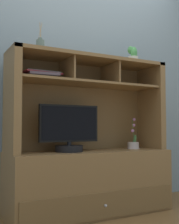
% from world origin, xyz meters
% --- Properties ---
extents(floor_plane, '(6.00, 6.00, 0.02)m').
position_xyz_m(floor_plane, '(0.00, 0.00, -0.01)').
color(floor_plane, brown).
rests_on(floor_plane, ground).
extents(back_wall, '(6.00, 0.02, 2.80)m').
position_xyz_m(back_wall, '(0.00, 0.29, 1.40)').
color(back_wall, gray).
rests_on(back_wall, ground).
extents(media_console, '(1.45, 0.55, 1.38)m').
position_xyz_m(media_console, '(0.00, 0.01, 0.41)').
color(media_console, olive).
rests_on(media_console, ground).
extents(tv_monitor, '(0.53, 0.23, 0.40)m').
position_xyz_m(tv_monitor, '(-0.22, -0.04, 0.71)').
color(tv_monitor, black).
rests_on(tv_monitor, media_console).
extents(potted_orchid, '(0.12, 0.12, 0.30)m').
position_xyz_m(potted_orchid, '(0.50, 0.02, 0.59)').
color(potted_orchid, silver).
rests_on(potted_orchid, media_console).
extents(magazine_stack_left, '(0.35, 0.27, 0.06)m').
position_xyz_m(magazine_stack_left, '(-0.45, 0.03, 1.19)').
color(magazine_stack_left, slate).
rests_on(magazine_stack_left, media_console).
extents(diffuser_bottle, '(0.07, 0.07, 0.25)m').
position_xyz_m(diffuser_bottle, '(-0.47, -0.02, 1.43)').
color(diffuser_bottle, slate).
rests_on(diffuser_bottle, media_console).
extents(potted_succulent, '(0.11, 0.11, 0.17)m').
position_xyz_m(potted_succulent, '(0.47, -0.02, 1.45)').
color(potted_succulent, beige).
rests_on(potted_succulent, media_console).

